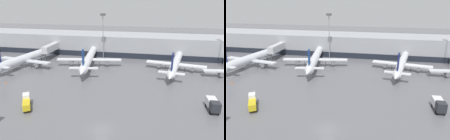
# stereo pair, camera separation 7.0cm
# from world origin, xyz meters

# --- Properties ---
(ground_plane) EXTENTS (320.00, 320.00, 0.00)m
(ground_plane) POSITION_xyz_m (0.00, 0.00, 0.00)
(ground_plane) COLOR slate
(terminal_building) EXTENTS (160.00, 27.79, 9.00)m
(terminal_building) POSITION_xyz_m (-0.13, 61.93, 4.49)
(terminal_building) COLOR #9EA0A5
(terminal_building) RESTS_ON ground_plane
(parked_jet_0) EXTENTS (24.52, 37.60, 9.64)m
(parked_jet_0) POSITION_xyz_m (-14.67, 40.15, 3.18)
(parked_jet_0) COLOR silver
(parked_jet_0) RESTS_ON ground_plane
(parked_jet_1) EXTENTS (22.25, 34.94, 9.39)m
(parked_jet_1) POSITION_xyz_m (-38.65, 35.07, 3.00)
(parked_jet_1) COLOR silver
(parked_jet_1) RESTS_ON ground_plane
(parked_jet_2) EXTENTS (21.09, 35.86, 9.38)m
(parked_jet_2) POSITION_xyz_m (17.35, 41.57, 2.75)
(parked_jet_2) COLOR silver
(parked_jet_2) RESTS_ON ground_plane
(service_truck_1) EXTENTS (4.39, 5.89, 2.98)m
(service_truck_1) POSITION_xyz_m (-19.75, 5.41, 1.59)
(service_truck_1) COLOR gold
(service_truck_1) RESTS_ON ground_plane
(service_truck_2) EXTENTS (2.38, 5.74, 2.91)m
(service_truck_2) POSITION_xyz_m (23.74, 12.73, 1.66)
(service_truck_2) COLOR silver
(service_truck_2) RESTS_ON ground_plane
(traffic_cone_0) EXTENTS (0.44, 0.44, 0.71)m
(traffic_cone_0) POSITION_xyz_m (-34.74, 18.12, 0.36)
(traffic_cone_0) COLOR orange
(traffic_cone_0) RESTS_ON ground_plane
(apron_light_mast_4) EXTENTS (1.80, 1.80, 19.21)m
(apron_light_mast_4) POSITION_xyz_m (-11.07, 48.36, 15.07)
(apron_light_mast_4) COLOR gray
(apron_light_mast_4) RESTS_ON ground_plane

